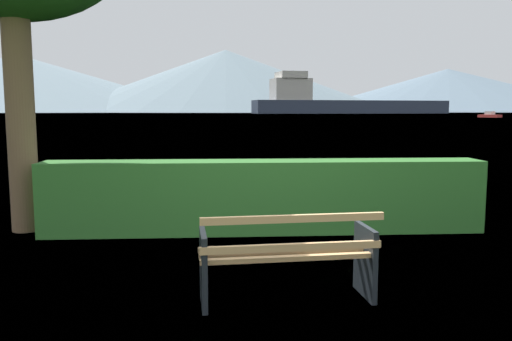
# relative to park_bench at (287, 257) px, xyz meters

# --- Properties ---
(ground_plane) EXTENTS (1400.00, 1400.00, 0.00)m
(ground_plane) POSITION_rel_park_bench_xyz_m (-0.01, 0.06, -0.42)
(ground_plane) COLOR #567A38
(water_surface) EXTENTS (620.00, 620.00, 0.00)m
(water_surface) POSITION_rel_park_bench_xyz_m (-0.01, 306.14, -0.42)
(water_surface) COLOR #6B8EA3
(water_surface) RESTS_ON ground_plane
(park_bench) EXTENTS (1.65, 0.71, 0.87)m
(park_bench) POSITION_rel_park_bench_xyz_m (0.00, 0.00, 0.00)
(park_bench) COLOR tan
(park_bench) RESTS_ON ground_plane
(hedge_row) EXTENTS (6.31, 0.60, 1.04)m
(hedge_row) POSITION_rel_park_bench_xyz_m (-0.01, 2.73, 0.10)
(hedge_row) COLOR #2D6B28
(hedge_row) RESTS_ON ground_plane
(cargo_ship_large) EXTENTS (116.37, 35.53, 23.09)m
(cargo_ship_large) POSITION_rel_park_bench_xyz_m (63.50, 284.63, 6.03)
(cargo_ship_large) COLOR #2D384C
(cargo_ship_large) RESTS_ON water_surface
(sailboat_mid) EXTENTS (4.05, 6.00, 1.54)m
(sailboat_mid) POSITION_rel_park_bench_xyz_m (65.49, 119.10, 0.11)
(sailboat_mid) COLOR #B2332D
(sailboat_mid) RESTS_ON water_surface
(distant_hills) EXTENTS (888.64, 429.62, 67.69)m
(distant_hills) POSITION_rel_park_bench_xyz_m (-30.16, 575.72, 30.28)
(distant_hills) COLOR slate
(distant_hills) RESTS_ON ground_plane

